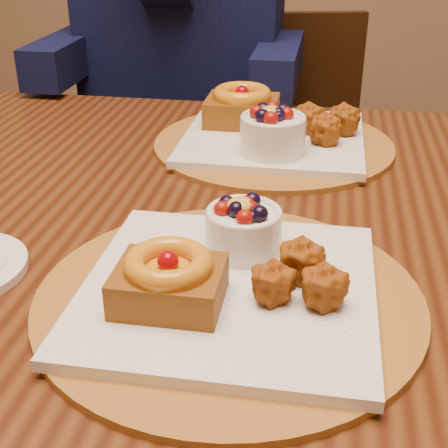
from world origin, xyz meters
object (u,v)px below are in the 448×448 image
at_px(chair_far, 278,189).
at_px(place_setting_near, 228,280).
at_px(dining_table, 255,257).
at_px(place_setting_far, 271,131).

bearing_deg(chair_far, place_setting_near, -102.83).
bearing_deg(dining_table, place_setting_near, -90.52).
relative_size(place_setting_near, place_setting_far, 1.00).
xyz_separation_m(dining_table, place_setting_near, (-0.00, -0.22, 0.10)).
bearing_deg(place_setting_far, dining_table, -89.11).
relative_size(dining_table, chair_far, 1.83).
height_order(dining_table, chair_far, chair_far).
distance_m(place_setting_far, chair_far, 0.53).
distance_m(place_setting_near, chair_far, 0.92).
bearing_deg(place_setting_near, chair_far, 91.26).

